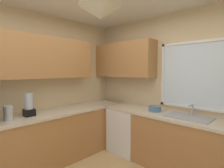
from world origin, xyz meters
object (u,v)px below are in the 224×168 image
sink_assembly (189,117)px  blender_appliance (29,106)px  dishwasher (128,130)px  kettle (8,113)px  bowl (155,109)px

sink_assembly → blender_appliance: size_ratio=1.75×
dishwasher → blender_appliance: (-0.66, -1.60, 0.62)m
kettle → sink_assembly: 2.62m
kettle → sink_assembly: size_ratio=0.32×
sink_assembly → bowl: bearing=-179.4°
bowl → dishwasher: bearing=-177.0°
blender_appliance → kettle: bearing=-86.1°
dishwasher → kettle: (-0.64, -1.89, 0.56)m
bowl → kettle: bearing=-122.2°
dishwasher → sink_assembly: bearing=1.8°
dishwasher → bowl: bowl is taller
dishwasher → sink_assembly: size_ratio=1.32×
kettle → blender_appliance: (-0.02, 0.29, 0.06)m
dishwasher → sink_assembly: 1.23m
kettle → sink_assembly: kettle is taller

